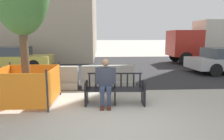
# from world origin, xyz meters

# --- Properties ---
(ground_plane) EXTENTS (200.00, 200.00, 0.00)m
(ground_plane) POSITION_xyz_m (0.00, 0.00, 0.00)
(ground_plane) COLOR #ADA89E
(street_asphalt) EXTENTS (120.00, 12.00, 0.01)m
(street_asphalt) POSITION_xyz_m (0.00, 8.70, 0.00)
(street_asphalt) COLOR #28282B
(street_asphalt) RESTS_ON ground
(street_bench) EXTENTS (1.71, 0.60, 0.88)m
(street_bench) POSITION_xyz_m (0.14, 1.27, 0.40)
(street_bench) COLOR black
(street_bench) RESTS_ON ground
(seated_person) EXTENTS (0.58, 0.74, 1.31)m
(seated_person) POSITION_xyz_m (-0.12, 1.22, 0.69)
(seated_person) COLOR #383D4C
(seated_person) RESTS_ON ground
(jersey_barrier_centre) EXTENTS (2.03, 0.77, 0.84)m
(jersey_barrier_centre) POSITION_xyz_m (0.02, 3.26, 0.34)
(jersey_barrier_centre) COLOR gray
(jersey_barrier_centre) RESTS_ON ground
(jersey_barrier_left) EXTENTS (2.01, 0.71, 0.84)m
(jersey_barrier_left) POSITION_xyz_m (-2.11, 3.13, 0.34)
(jersey_barrier_left) COLOR #9E998E
(jersey_barrier_left) RESTS_ON ground
(construction_fence) EXTENTS (1.62, 1.62, 1.12)m
(construction_fence) POSITION_xyz_m (-2.41, 1.50, 0.56)
(construction_fence) COLOR #2D2D33
(construction_fence) RESTS_ON ground
(car_taxi_near) EXTENTS (4.21, 1.98, 1.33)m
(car_taxi_near) POSITION_xyz_m (-5.37, 7.81, 0.66)
(car_taxi_near) COLOR #DBC64C
(car_taxi_near) RESTS_ON ground
(delivery_truck) EXTENTS (6.85, 2.46, 3.05)m
(delivery_truck) POSITION_xyz_m (8.31, 9.79, 1.69)
(delivery_truck) COLOR #B2281E
(delivery_truck) RESTS_ON ground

